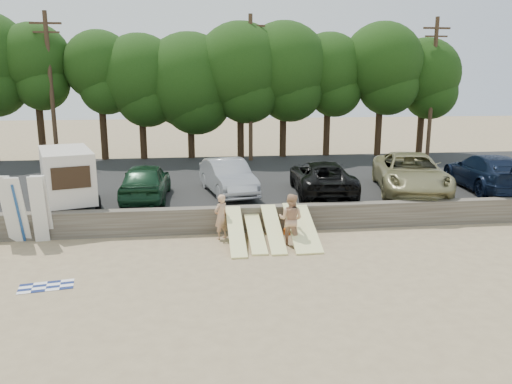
# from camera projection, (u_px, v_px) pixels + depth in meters

# --- Properties ---
(ground) EXTENTS (120.00, 120.00, 0.00)m
(ground) POSITION_uv_depth(u_px,v_px,m) (246.00, 258.00, 16.67)
(ground) COLOR tan
(ground) RESTS_ON ground
(seawall) EXTENTS (44.00, 0.50, 1.00)m
(seawall) POSITION_uv_depth(u_px,v_px,m) (238.00, 219.00, 19.46)
(seawall) COLOR #6B6356
(seawall) RESTS_ON ground
(parking_lot) EXTENTS (44.00, 14.50, 0.70)m
(parking_lot) POSITION_uv_depth(u_px,v_px,m) (225.00, 184.00, 26.75)
(parking_lot) COLOR #282828
(parking_lot) RESTS_ON ground
(treeline) EXTENTS (33.56, 6.51, 9.24)m
(treeline) POSITION_uv_depth(u_px,v_px,m) (215.00, 69.00, 32.10)
(treeline) COLOR #382616
(treeline) RESTS_ON parking_lot
(utility_poles) EXTENTS (25.80, 0.26, 9.00)m
(utility_poles) POSITION_uv_depth(u_px,v_px,m) (251.00, 86.00, 31.18)
(utility_poles) COLOR #473321
(utility_poles) RESTS_ON parking_lot
(box_trailer) EXTENTS (2.96, 4.10, 2.36)m
(box_trailer) POSITION_uv_depth(u_px,v_px,m) (67.00, 175.00, 20.32)
(box_trailer) COLOR beige
(box_trailer) RESTS_ON parking_lot
(car_1) EXTENTS (2.06, 4.79, 1.61)m
(car_1) POSITION_uv_depth(u_px,v_px,m) (146.00, 181.00, 21.60)
(car_1) COLOR #12331D
(car_1) RESTS_ON parking_lot
(car_2) EXTENTS (2.57, 4.98, 1.56)m
(car_2) POSITION_uv_depth(u_px,v_px,m) (228.00, 177.00, 22.70)
(car_2) COLOR #9A9B9F
(car_2) RESTS_ON parking_lot
(car_3) EXTENTS (2.98, 5.66, 1.52)m
(car_3) POSITION_uv_depth(u_px,v_px,m) (322.00, 177.00, 22.73)
(car_3) COLOR black
(car_3) RESTS_ON parking_lot
(car_4) EXTENTS (4.41, 6.89, 1.77)m
(car_4) POSITION_uv_depth(u_px,v_px,m) (411.00, 173.00, 23.05)
(car_4) COLOR #898357
(car_4) RESTS_ON parking_lot
(car_5) EXTENTS (2.99, 6.06, 1.69)m
(car_5) POSITION_uv_depth(u_px,v_px,m) (487.00, 172.00, 23.52)
(car_5) COLOR black
(car_5) RESTS_ON parking_lot
(surfboard_upright_5) EXTENTS (0.58, 0.65, 2.56)m
(surfboard_upright_5) POSITION_uv_depth(u_px,v_px,m) (10.00, 210.00, 17.82)
(surfboard_upright_5) COLOR silver
(surfboard_upright_5) RESTS_ON ground
(surfboard_upright_6) EXTENTS (0.53, 0.79, 2.52)m
(surfboard_upright_6) POSITION_uv_depth(u_px,v_px,m) (18.00, 210.00, 17.81)
(surfboard_upright_6) COLOR silver
(surfboard_upright_6) RESTS_ON ground
(surfboard_upright_7) EXTENTS (0.50, 0.66, 2.54)m
(surfboard_upright_7) POSITION_uv_depth(u_px,v_px,m) (43.00, 208.00, 18.02)
(surfboard_upright_7) COLOR silver
(surfboard_upright_7) RESTS_ON ground
(surfboard_upright_8) EXTENTS (0.60, 0.73, 2.54)m
(surfboard_upright_8) POSITION_uv_depth(u_px,v_px,m) (39.00, 210.00, 17.82)
(surfboard_upright_8) COLOR silver
(surfboard_upright_8) RESTS_ON ground
(surfboard_low_0) EXTENTS (0.56, 2.84, 1.09)m
(surfboard_low_0) POSITION_uv_depth(u_px,v_px,m) (236.00, 231.00, 17.79)
(surfboard_low_0) COLOR #FDF89F
(surfboard_low_0) RESTS_ON ground
(surfboard_low_1) EXTENTS (0.56, 2.92, 0.82)m
(surfboard_low_1) POSITION_uv_depth(u_px,v_px,m) (255.00, 231.00, 18.16)
(surfboard_low_1) COLOR #FDF89F
(surfboard_low_1) RESTS_ON ground
(surfboard_low_2) EXTENTS (0.56, 2.85, 1.07)m
(surfboard_low_2) POSITION_uv_depth(u_px,v_px,m) (273.00, 229.00, 18.09)
(surfboard_low_2) COLOR #FDF89F
(surfboard_low_2) RESTS_ON ground
(surfboard_low_3) EXTENTS (0.56, 2.83, 1.14)m
(surfboard_low_3) POSITION_uv_depth(u_px,v_px,m) (296.00, 227.00, 18.14)
(surfboard_low_3) COLOR #FDF89F
(surfboard_low_3) RESTS_ON ground
(surfboard_low_4) EXTENTS (0.56, 2.86, 1.03)m
(surfboard_low_4) POSITION_uv_depth(u_px,v_px,m) (307.00, 228.00, 18.24)
(surfboard_low_4) COLOR #FDF89F
(surfboard_low_4) RESTS_ON ground
(beachgoer_a) EXTENTS (0.74, 0.71, 1.70)m
(beachgoer_a) POSITION_uv_depth(u_px,v_px,m) (221.00, 217.00, 18.48)
(beachgoer_a) COLOR tan
(beachgoer_a) RESTS_ON ground
(beachgoer_b) EXTENTS (1.13, 1.05, 1.87)m
(beachgoer_b) POSITION_uv_depth(u_px,v_px,m) (291.00, 219.00, 17.84)
(beachgoer_b) COLOR tan
(beachgoer_b) RESTS_ON ground
(cooler) EXTENTS (0.42, 0.35, 0.32)m
(cooler) POSITION_uv_depth(u_px,v_px,m) (236.00, 237.00, 18.36)
(cooler) COLOR green
(cooler) RESTS_ON ground
(gear_bag) EXTENTS (0.35, 0.32, 0.22)m
(gear_bag) POSITION_uv_depth(u_px,v_px,m) (288.00, 231.00, 19.19)
(gear_bag) COLOR orange
(gear_bag) RESTS_ON ground
(beach_towel) EXTENTS (1.73, 1.73, 0.00)m
(beach_towel) POSITION_uv_depth(u_px,v_px,m) (46.00, 286.00, 14.35)
(beach_towel) COLOR white
(beach_towel) RESTS_ON ground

